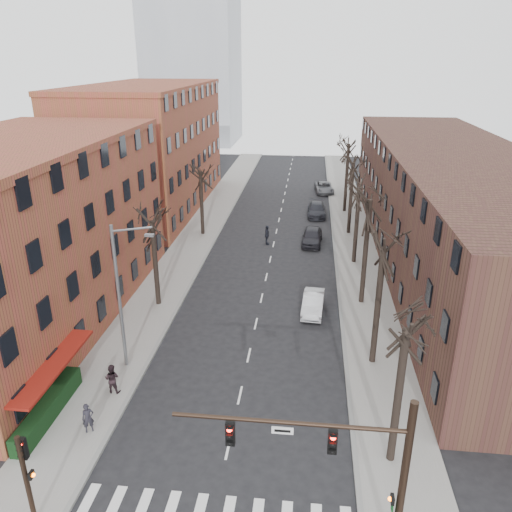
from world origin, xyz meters
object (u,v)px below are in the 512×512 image
(parked_car_mid, at_px, (317,210))
(pedestrian_a, at_px, (88,418))
(silver_sedan, at_px, (313,303))
(parked_car_near, at_px, (312,236))

(parked_car_mid, relative_size, pedestrian_a, 3.21)
(silver_sedan, distance_m, pedestrian_a, 17.81)
(parked_car_near, bearing_deg, parked_car_mid, 90.72)
(silver_sedan, relative_size, pedestrian_a, 2.67)
(pedestrian_a, bearing_deg, parked_car_mid, 42.57)
(parked_car_near, xyz_separation_m, parked_car_mid, (0.46, 9.55, -0.07))
(silver_sedan, distance_m, parked_car_mid, 23.83)
(silver_sedan, xyz_separation_m, parked_car_mid, (0.30, 23.82, 0.04))
(parked_car_near, relative_size, pedestrian_a, 2.98)
(silver_sedan, bearing_deg, parked_car_mid, 93.17)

